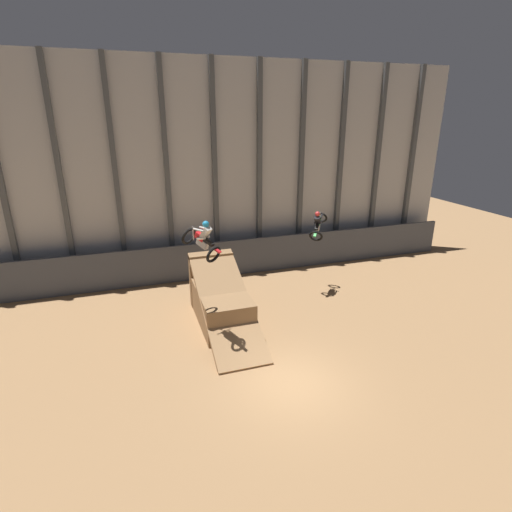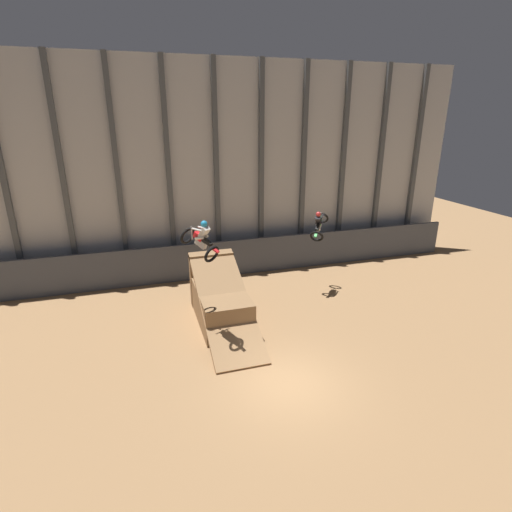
{
  "view_description": "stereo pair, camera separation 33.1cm",
  "coord_description": "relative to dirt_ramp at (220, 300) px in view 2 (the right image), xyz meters",
  "views": [
    {
      "loc": [
        -5.12,
        -11.31,
        9.38
      ],
      "look_at": [
        0.63,
        6.13,
        2.88
      ],
      "focal_mm": 28.0,
      "sensor_mm": 36.0,
      "label": 1
    },
    {
      "loc": [
        -4.81,
        -11.41,
        9.38
      ],
      "look_at": [
        0.63,
        6.13,
        2.88
      ],
      "focal_mm": 28.0,
      "sensor_mm": 36.0,
      "label": 2
    }
  ],
  "objects": [
    {
      "name": "ground_plane",
      "position": [
        1.34,
        -5.64,
        -0.98
      ],
      "size": [
        60.0,
        60.0,
        0.0
      ],
      "primitive_type": "plane",
      "color": "#9E754C"
    },
    {
      "name": "arena_back_wall",
      "position": [
        1.34,
        6.48,
        5.24
      ],
      "size": [
        32.0,
        0.4,
        12.45
      ],
      "color": "silver",
      "rests_on": "ground_plane"
    },
    {
      "name": "rider_bike_left_air",
      "position": [
        -1.14,
        -2.33,
        3.83
      ],
      "size": [
        1.54,
        1.79,
        1.66
      ],
      "rotation": [
        0.36,
        0.0,
        0.6
      ],
      "color": "black"
    },
    {
      "name": "dirt_ramp",
      "position": [
        0.0,
        0.0,
        0.0
      ],
      "size": [
        2.23,
        6.48,
        2.94
      ],
      "color": "#966F48",
      "rests_on": "ground_plane"
    },
    {
      "name": "rider_bike_right_air",
      "position": [
        5.89,
        1.71,
        2.88
      ],
      "size": [
        1.6,
        1.77,
        1.7
      ],
      "rotation": [
        0.55,
        0.0,
        -0.65
      ],
      "color": "black"
    },
    {
      "name": "lower_barrier",
      "position": [
        1.34,
        5.37,
        0.13
      ],
      "size": [
        31.36,
        0.2,
        2.22
      ],
      "color": "#474C56",
      "rests_on": "ground_plane"
    }
  ]
}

